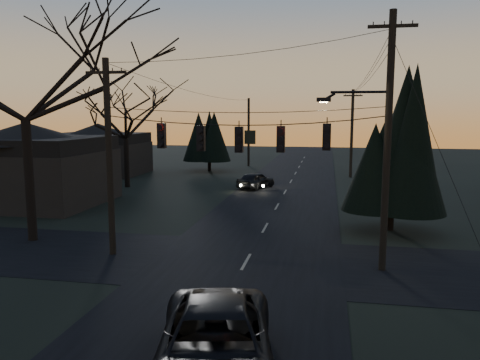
% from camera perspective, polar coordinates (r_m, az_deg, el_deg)
% --- Properties ---
extents(main_road, '(8.00, 120.00, 0.02)m').
position_cam_1_polar(main_road, '(29.51, 4.10, -4.00)').
color(main_road, black).
rests_on(main_road, ground).
extents(cross_road, '(60.00, 7.00, 0.02)m').
position_cam_1_polar(cross_road, '(19.94, 0.75, -9.95)').
color(cross_road, black).
rests_on(cross_road, ground).
extents(utility_pole_right, '(5.00, 0.30, 10.00)m').
position_cam_1_polar(utility_pole_right, '(19.80, 16.90, -10.46)').
color(utility_pole_right, black).
rests_on(utility_pole_right, ground).
extents(utility_pole_left, '(1.80, 0.30, 8.50)m').
position_cam_1_polar(utility_pole_left, '(21.74, -15.22, -8.72)').
color(utility_pole_left, black).
rests_on(utility_pole_left, ground).
extents(utility_pole_far_r, '(1.80, 0.30, 8.50)m').
position_cam_1_polar(utility_pole_far_r, '(47.14, 13.30, 0.33)').
color(utility_pole_far_r, black).
rests_on(utility_pole_far_r, ground).
extents(utility_pole_far_l, '(0.30, 0.30, 8.00)m').
position_cam_1_polar(utility_pole_far_l, '(55.80, 1.05, 1.72)').
color(utility_pole_far_l, black).
rests_on(utility_pole_far_l, ground).
extents(span_signal_assembly, '(11.50, 0.44, 1.62)m').
position_cam_1_polar(span_signal_assembly, '(19.02, 0.06, 5.18)').
color(span_signal_assembly, black).
rests_on(span_signal_assembly, ground).
extents(bare_tree_left, '(10.38, 10.38, 11.73)m').
position_cam_1_polar(bare_tree_left, '(24.68, -25.01, 12.04)').
color(bare_tree_left, black).
rests_on(bare_tree_left, ground).
extents(evergreen_right, '(4.20, 4.20, 7.55)m').
position_cam_1_polar(evergreen_right, '(25.81, 18.23, 3.66)').
color(evergreen_right, black).
rests_on(evergreen_right, ground).
extents(bare_tree_dist, '(6.98, 6.98, 8.20)m').
position_cam_1_polar(bare_tree_dist, '(40.48, -13.82, 7.21)').
color(bare_tree_dist, black).
rests_on(bare_tree_dist, ground).
extents(evergreen_dist, '(4.06, 4.06, 6.00)m').
position_cam_1_polar(evergreen_dist, '(50.71, -3.78, 5.14)').
color(evergreen_dist, black).
rests_on(evergreen_dist, ground).
extents(house_left_near, '(10.00, 8.00, 5.60)m').
position_cam_1_polar(house_left_near, '(35.27, -24.47, 1.86)').
color(house_left_near, black).
rests_on(house_left_near, ground).
extents(house_left_far, '(9.00, 7.00, 5.20)m').
position_cam_1_polar(house_left_far, '(50.49, -16.83, 3.67)').
color(house_left_far, black).
rests_on(house_left_far, ground).
extents(suv_near, '(3.87, 6.37, 1.65)m').
position_cam_1_polar(suv_near, '(11.53, -3.06, -19.59)').
color(suv_near, black).
rests_on(suv_near, ground).
extents(sedan_oncoming_a, '(3.11, 4.30, 1.36)m').
position_cam_1_polar(sedan_oncoming_a, '(38.93, 1.94, -0.04)').
color(sedan_oncoming_a, black).
rests_on(sedan_oncoming_a, ground).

